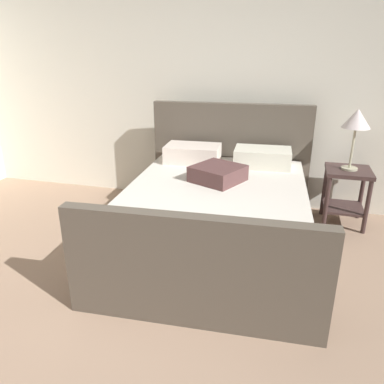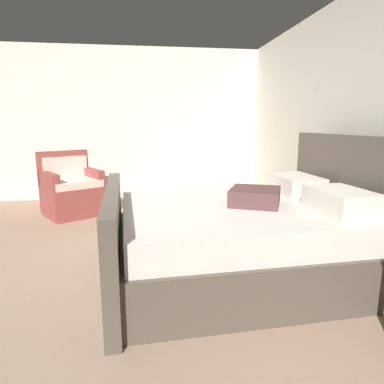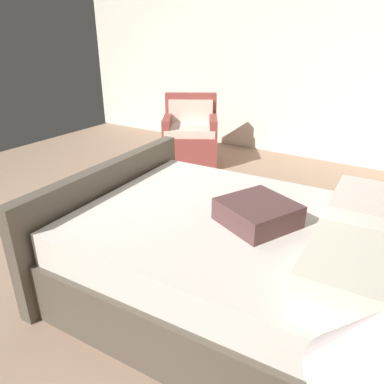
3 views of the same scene
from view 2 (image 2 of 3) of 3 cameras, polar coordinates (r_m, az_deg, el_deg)
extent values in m
cube|color=#A08069|center=(3.28, -22.91, -13.02)|extent=(6.27, 5.71, 0.02)
cube|color=silver|center=(3.55, 27.96, 9.75)|extent=(6.39, 0.12, 2.55)
cube|color=silver|center=(6.14, -16.35, 10.82)|extent=(0.12, 5.83, 2.55)
cube|color=brown|center=(3.00, 7.63, -10.11)|extent=(1.71, 2.05, 0.40)
cube|color=brown|center=(3.36, 24.73, -1.65)|extent=(1.73, 0.19, 1.20)
cube|color=brown|center=(2.79, -12.94, -7.64)|extent=(1.73, 0.19, 0.80)
cube|color=silver|center=(2.90, 7.79, -4.42)|extent=(1.63, 1.98, 0.22)
cube|color=silver|center=(3.46, 16.96, 1.18)|extent=(0.58, 0.39, 0.18)
cube|color=silver|center=(2.86, 23.75, -1.43)|extent=(0.58, 0.39, 0.18)
cube|color=brown|center=(2.92, 10.52, -0.76)|extent=(0.53, 0.53, 0.14)
cube|color=#96423D|center=(5.17, -19.33, -1.32)|extent=(0.99, 0.99, 0.42)
cube|color=silver|center=(5.12, -19.52, 1.52)|extent=(0.91, 0.91, 0.10)
cube|color=#96423D|center=(5.38, -20.79, 3.94)|extent=(0.48, 0.68, 0.48)
cube|color=silver|center=(5.30, -20.46, 3.60)|extent=(0.40, 0.58, 0.36)
cube|color=#96423D|center=(5.01, -22.89, 1.77)|extent=(0.61, 0.42, 0.22)
cube|color=#96423D|center=(5.22, -16.37, 2.57)|extent=(0.61, 0.42, 0.22)
camera|label=1|loc=(3.09, -56.82, 14.67)|focal=34.99mm
camera|label=3|loc=(1.90, 58.03, 18.56)|focal=34.23mm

